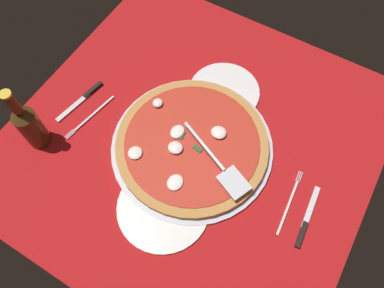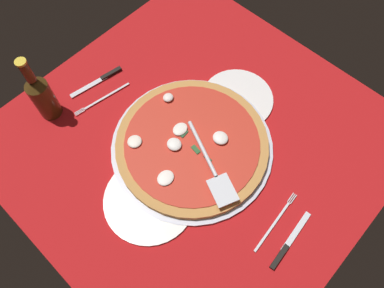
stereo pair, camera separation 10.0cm
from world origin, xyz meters
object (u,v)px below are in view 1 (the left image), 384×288
at_px(pizza, 192,144).
at_px(beer_bottle, 29,125).
at_px(place_setting_near, 87,107).
at_px(place_setting_far, 298,213).
at_px(dinner_plate_left, 224,92).
at_px(dinner_plate_right, 164,207).
at_px(pizza_server, 217,161).

height_order(pizza, beer_bottle, beer_bottle).
bearing_deg(place_setting_near, pizza, 107.52).
bearing_deg(place_setting_far, dinner_plate_left, 50.69).
distance_m(dinner_plate_right, beer_bottle, 0.41).
bearing_deg(dinner_plate_left, dinner_plate_right, 5.08).
xyz_separation_m(dinner_plate_right, pizza, (-0.18, -0.03, 0.02)).
height_order(dinner_plate_right, place_setting_near, place_setting_near).
xyz_separation_m(place_setting_near, beer_bottle, (0.15, -0.05, 0.08)).
height_order(dinner_plate_right, place_setting_far, place_setting_far).
height_order(dinner_plate_left, pizza_server, pizza_server).
xyz_separation_m(dinner_plate_right, beer_bottle, (0.01, -0.40, 0.08)).
distance_m(pizza, place_setting_near, 0.33).
distance_m(place_setting_far, beer_bottle, 0.72).
bearing_deg(dinner_plate_right, pizza, -172.02).
distance_m(dinner_plate_right, pizza_server, 0.18).
bearing_deg(beer_bottle, dinner_plate_left, 137.73).
bearing_deg(dinner_plate_right, beer_bottle, -88.60).
bearing_deg(dinner_plate_right, place_setting_far, 118.13).
height_order(dinner_plate_right, pizza_server, pizza_server).
relative_size(dinner_plate_left, pizza, 0.51).
relative_size(dinner_plate_right, pizza_server, 0.98).
xyz_separation_m(dinner_plate_right, pizza_server, (-0.16, 0.06, 0.04)).
relative_size(pizza, place_setting_far, 1.93).
relative_size(dinner_plate_left, dinner_plate_right, 0.88).
height_order(dinner_plate_left, place_setting_far, place_setting_far).
bearing_deg(dinner_plate_right, place_setting_near, -111.68).
relative_size(place_setting_near, beer_bottle, 0.92).
bearing_deg(beer_bottle, place_setting_near, 163.21).
distance_m(dinner_plate_left, place_setting_far, 0.40).
height_order(pizza_server, beer_bottle, beer_bottle).
height_order(pizza, place_setting_near, pizza).
relative_size(place_setting_near, place_setting_far, 0.97).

